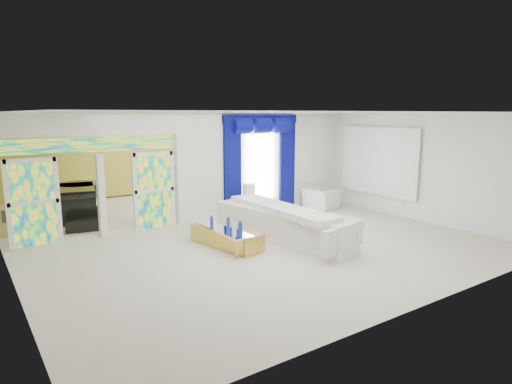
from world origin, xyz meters
TOP-DOWN VIEW (x-y plane):
  - floor at (0.00, 0.00)m, footprint 12.00×12.00m
  - dividing_wall at (2.15, 1.00)m, footprint 5.70×0.18m
  - dividing_header at (-2.85, 1.00)m, footprint 4.30×0.18m
  - stained_panel_left at (-4.28, 1.00)m, footprint 0.95×0.04m
  - stained_panel_right at (-1.42, 1.00)m, footprint 0.95×0.04m
  - stained_transom at (-2.85, 1.00)m, footprint 4.00×0.05m
  - window_pane at (1.90, 0.90)m, footprint 1.00×0.02m
  - blue_drape_left at (0.90, 0.87)m, footprint 0.55×0.10m
  - blue_drape_right at (2.90, 0.87)m, footprint 0.55×0.10m
  - blue_pelmet at (1.90, 0.87)m, footprint 2.60×0.12m
  - wall_mirror at (4.94, -1.00)m, footprint 0.04×2.70m
  - gold_curtains at (0.00, 5.90)m, footprint 9.70×0.12m
  - white_sofa at (0.60, -1.84)m, footprint 1.49×3.87m
  - coffee_table at (-0.75, -1.54)m, footprint 0.94×1.93m
  - console_table at (1.62, 0.64)m, footprint 1.20×0.47m
  - table_lamp at (1.32, 0.64)m, footprint 0.36×0.36m
  - armchair at (3.79, 0.28)m, footprint 1.00×1.11m
  - grand_piano at (-3.09, 3.28)m, footprint 1.73×2.06m
  - piano_bench at (-3.09, 1.68)m, footprint 0.91×0.50m
  - tv_console at (-4.71, 2.35)m, footprint 0.54×0.50m
  - chandelier at (-2.30, 3.40)m, footprint 0.60×0.60m
  - decanters at (-0.74, -1.71)m, footprint 0.20×1.19m

SIDE VIEW (x-z plane):
  - floor at x=0.00m, z-range 0.00..0.00m
  - piano_bench at x=-3.09m, z-range 0.00..0.29m
  - console_table at x=1.62m, z-range 0.00..0.39m
  - coffee_table at x=-0.75m, z-range 0.00..0.41m
  - armchair at x=3.79m, z-range 0.00..0.65m
  - white_sofa at x=0.60m, z-range 0.00..0.72m
  - tv_console at x=-4.71m, z-range 0.00..0.75m
  - grand_piano at x=-3.09m, z-range 0.00..0.92m
  - decanters at x=-0.74m, z-range 0.39..0.63m
  - table_lamp at x=1.32m, z-range 0.39..0.97m
  - stained_panel_left at x=-4.28m, z-range 0.00..2.00m
  - stained_panel_right at x=-1.42m, z-range 0.00..2.00m
  - blue_drape_left at x=0.90m, z-range 0.00..2.80m
  - blue_drape_right at x=2.90m, z-range 0.00..2.80m
  - window_pane at x=1.90m, z-range 0.30..2.60m
  - dividing_wall at x=2.15m, z-range 0.00..3.00m
  - gold_curtains at x=0.00m, z-range 0.05..2.95m
  - wall_mirror at x=4.94m, z-range 0.60..2.50m
  - stained_transom at x=-2.85m, z-range 2.08..2.42m
  - chandelier at x=-2.30m, z-range 2.35..2.95m
  - dividing_header at x=-2.85m, z-range 2.45..3.00m
  - blue_pelmet at x=1.90m, z-range 2.69..2.94m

